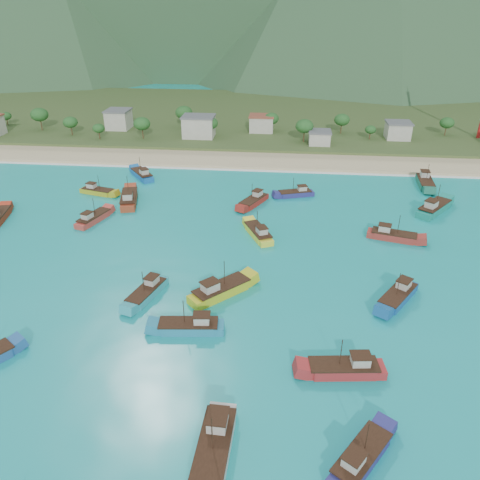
# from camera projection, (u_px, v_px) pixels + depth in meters

# --- Properties ---
(ground) EXTENTS (600.00, 600.00, 0.00)m
(ground) POSITION_uv_depth(u_px,v_px,m) (238.00, 305.00, 79.58)
(ground) COLOR #0C8680
(ground) RESTS_ON ground
(beach) EXTENTS (400.00, 18.00, 1.20)m
(beach) POSITION_uv_depth(u_px,v_px,m) (263.00, 161.00, 149.27)
(beach) COLOR beige
(beach) RESTS_ON ground
(land) EXTENTS (400.00, 110.00, 2.40)m
(land) POSITION_uv_depth(u_px,v_px,m) (271.00, 117.00, 203.07)
(land) COLOR #385123
(land) RESTS_ON ground
(surf_line) EXTENTS (400.00, 2.50, 0.08)m
(surf_line) POSITION_uv_depth(u_px,v_px,m) (262.00, 170.00, 140.89)
(surf_line) COLOR white
(surf_line) RESTS_ON ground
(village) EXTENTS (213.57, 23.63, 7.08)m
(village) POSITION_uv_depth(u_px,v_px,m) (279.00, 129.00, 166.12)
(village) COLOR beige
(village) RESTS_ON ground
(vegetation) EXTENTS (279.80, 26.47, 9.19)m
(vegetation) POSITION_uv_depth(u_px,v_px,m) (257.00, 125.00, 168.27)
(vegetation) COLOR #235623
(vegetation) RESTS_ON ground
(boat_2) EXTENTS (10.83, 10.77, 6.97)m
(boat_2) POSITION_uv_depth(u_px,v_px,m) (220.00, 291.00, 81.76)
(boat_2) COLOR gold
(boat_2) RESTS_ON ground
(boat_5) EXTENTS (4.42, 11.99, 6.94)m
(boat_5) POSITION_uv_depth(u_px,v_px,m) (425.00, 183.00, 129.15)
(boat_5) COLOR #1C6A53
(boat_5) RESTS_ON ground
(boat_6) EXTENTS (7.33, 10.66, 6.13)m
(boat_6) POSITION_uv_depth(u_px,v_px,m) (254.00, 202.00, 117.71)
(boat_6) COLOR maroon
(boat_6) RESTS_ON ground
(boat_7) EXTENTS (5.69, 10.32, 5.85)m
(boat_7) POSITION_uv_depth(u_px,v_px,m) (147.00, 293.00, 81.57)
(boat_7) COLOR teal
(boat_7) RESTS_ON ground
(boat_9) EXTENTS (9.90, 5.21, 5.61)m
(boat_9) POSITION_uv_depth(u_px,v_px,m) (98.00, 192.00, 123.93)
(boat_9) COLOR #B1A61C
(boat_9) RESTS_ON ground
(boat_10) EXTENTS (8.58, 10.56, 6.28)m
(boat_10) POSITION_uv_depth(u_px,v_px,m) (398.00, 297.00, 80.39)
(boat_10) COLOR #155495
(boat_10) RESTS_ON ground
(boat_11) EXTENTS (8.33, 9.94, 5.97)m
(boat_11) POSITION_uv_depth(u_px,v_px,m) (361.00, 458.00, 52.30)
(boat_11) COLOR navy
(boat_11) RESTS_ON ground
(boat_12) EXTENTS (6.48, 12.82, 7.27)m
(boat_12) POSITION_uv_depth(u_px,v_px,m) (129.00, 199.00, 118.45)
(boat_12) COLOR #94371E
(boat_12) RESTS_ON ground
(boat_13) EXTENTS (5.85, 10.40, 5.89)m
(boat_13) POSITION_uv_depth(u_px,v_px,m) (93.00, 219.00, 108.70)
(boat_13) COLOR #B93B30
(boat_13) RESTS_ON ground
(boat_15) EXTENTS (10.91, 5.73, 6.18)m
(boat_15) POSITION_uv_depth(u_px,v_px,m) (393.00, 236.00, 100.68)
(boat_15) COLOR maroon
(boat_15) RESTS_ON ground
(boat_17) EXTENTS (3.98, 12.08, 7.06)m
(boat_17) POSITION_uv_depth(u_px,v_px,m) (214.00, 448.00, 53.31)
(boat_17) COLOR beige
(boat_17) RESTS_ON ground
(boat_19) EXTENTS (9.01, 10.47, 6.34)m
(boat_19) POSITION_uv_depth(u_px,v_px,m) (142.00, 175.00, 135.03)
(boat_19) COLOR #145BA6
(boat_19) RESTS_ON ground
(boat_20) EXTENTS (10.52, 11.94, 7.29)m
(boat_20) POSITION_uv_depth(u_px,v_px,m) (434.00, 209.00, 113.28)
(boat_20) COLOR #138170
(boat_20) RESTS_ON ground
(boat_21) EXTENTS (11.02, 4.35, 6.34)m
(boat_21) POSITION_uv_depth(u_px,v_px,m) (345.00, 369.00, 64.74)
(boat_21) COLOR #A62728
(boat_21) RESTS_ON ground
(boat_24) EXTENTS (7.20, 10.70, 6.14)m
(boat_24) POSITION_uv_depth(u_px,v_px,m) (258.00, 233.00, 101.90)
(boat_24) COLOR yellow
(boat_24) RESTS_ON ground
(boat_25) EXTENTS (9.78, 5.50, 5.54)m
(boat_25) POSITION_uv_depth(u_px,v_px,m) (296.00, 194.00, 122.53)
(boat_25) COLOR navy
(boat_25) RESTS_ON ground
(boat_26) EXTENTS (10.63, 4.05, 6.14)m
(boat_26) POSITION_uv_depth(u_px,v_px,m) (190.00, 327.00, 73.02)
(boat_26) COLOR teal
(boat_26) RESTS_ON ground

